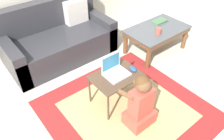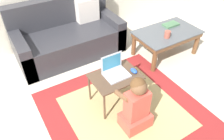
{
  "view_description": "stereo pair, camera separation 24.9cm",
  "coord_description": "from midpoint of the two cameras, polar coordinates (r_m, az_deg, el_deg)",
  "views": [
    {
      "loc": [
        -1.2,
        -1.46,
        2.05
      ],
      "look_at": [
        0.02,
        0.04,
        0.47
      ],
      "focal_mm": 35.0,
      "sensor_mm": 36.0,
      "label": 1
    },
    {
      "loc": [
        -0.99,
        -1.61,
        2.05
      ],
      "look_at": [
        0.02,
        0.04,
        0.47
      ],
      "focal_mm": 35.0,
      "sensor_mm": 36.0,
      "label": 2
    }
  ],
  "objects": [
    {
      "name": "person_seated",
      "position": [
        2.34,
        4.44,
        -8.85
      ],
      "size": [
        0.32,
        0.36,
        0.69
      ],
      "color": "#CC4C3D",
      "rests_on": "ground_plane"
    },
    {
      "name": "ground_plane",
      "position": [
        2.78,
        -2.37,
        -8.21
      ],
      "size": [
        16.0,
        16.0,
        0.0
      ],
      "primitive_type": "plane",
      "color": "beige"
    },
    {
      "name": "laptop",
      "position": [
        2.5,
        -1.96,
        -0.47
      ],
      "size": [
        0.27,
        0.22,
        0.23
      ],
      "color": "#B7BCC6",
      "rests_on": "laptop_desk"
    },
    {
      "name": "book_on_table",
      "position": [
        3.67,
        10.36,
        12.32
      ],
      "size": [
        0.25,
        0.14,
        0.03
      ],
      "color": "#47704C",
      "rests_on": "coffee_table"
    },
    {
      "name": "area_rug",
      "position": [
        2.68,
        1.21,
        -10.58
      ],
      "size": [
        1.76,
        1.76,
        0.01
      ],
      "color": "maroon",
      "rests_on": "ground_plane"
    },
    {
      "name": "computer_mouse",
      "position": [
        2.56,
        2.77,
        0.15
      ],
      "size": [
        0.06,
        0.1,
        0.04
      ],
      "color": "#234CB2",
      "rests_on": "laptop_desk"
    },
    {
      "name": "laptop_desk",
      "position": [
        2.54,
        -1.79,
        -2.42
      ],
      "size": [
        0.56,
        0.41,
        0.41
      ],
      "color": "#4C3828",
      "rests_on": "ground_plane"
    },
    {
      "name": "coffee_table",
      "position": [
        3.53,
        9.66,
        9.67
      ],
      "size": [
        0.97,
        0.61,
        0.41
      ],
      "color": "#4C5156",
      "rests_on": "ground_plane"
    },
    {
      "name": "couch",
      "position": [
        3.53,
        -15.79,
        7.57
      ],
      "size": [
        1.62,
        0.84,
        0.82
      ],
      "color": "#2D2D33",
      "rests_on": "ground_plane"
    },
    {
      "name": "cup_on_table",
      "position": [
        3.31,
        9.93,
        9.91
      ],
      "size": [
        0.09,
        0.09,
        0.1
      ],
      "color": "#994C3D",
      "rests_on": "coffee_table"
    }
  ]
}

